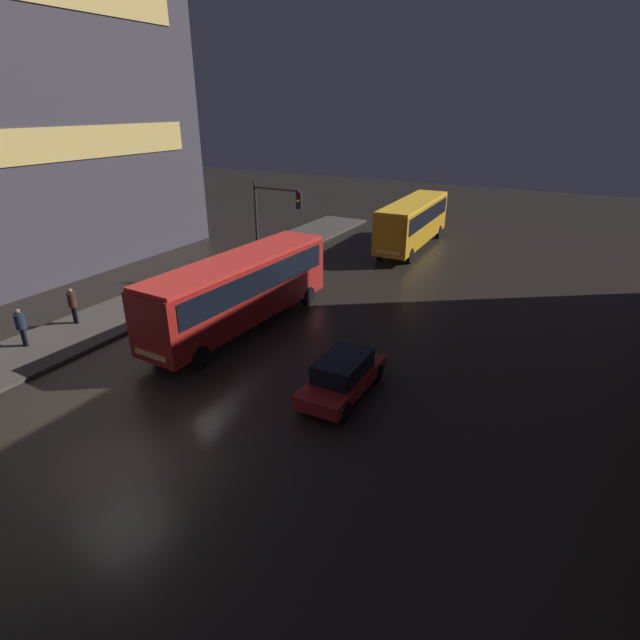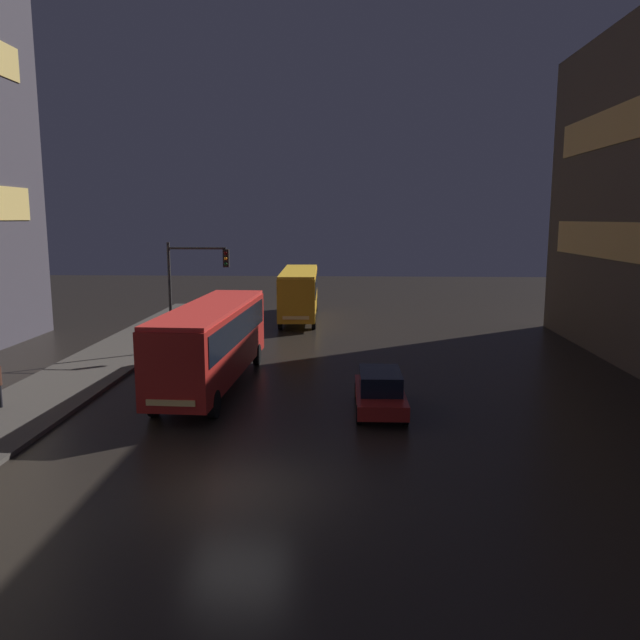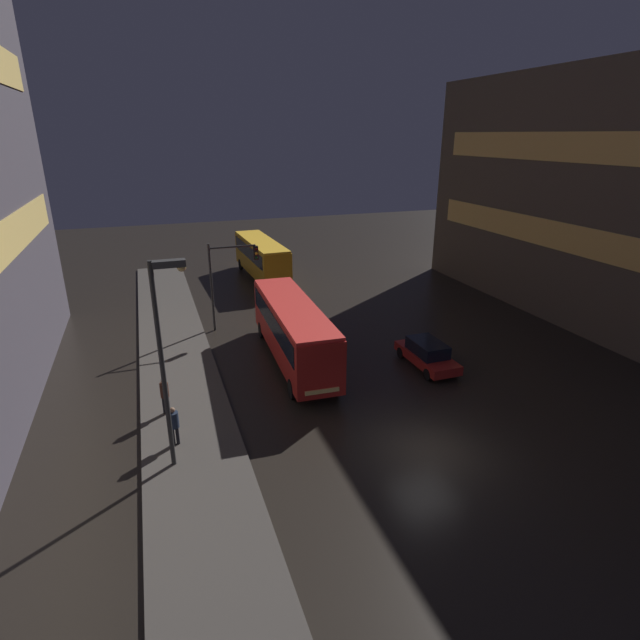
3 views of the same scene
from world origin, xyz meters
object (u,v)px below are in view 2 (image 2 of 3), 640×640
bus_far (299,289)px  car_taxi (380,391)px  traffic_light_main (191,279)px  bus_near (212,337)px

bus_far → car_taxi: 21.09m
car_taxi → traffic_light_main: size_ratio=0.76×
bus_far → car_taxi: bus_far is taller
bus_far → traffic_light_main: traffic_light_main is taller
car_taxi → traffic_light_main: (-9.16, 9.33, 3.14)m
bus_near → car_taxi: 7.52m
traffic_light_main → bus_far: bearing=67.6°
bus_near → bus_far: bus_near is taller
bus_far → car_taxi: bearing=100.4°
bus_far → traffic_light_main: bearing=65.5°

